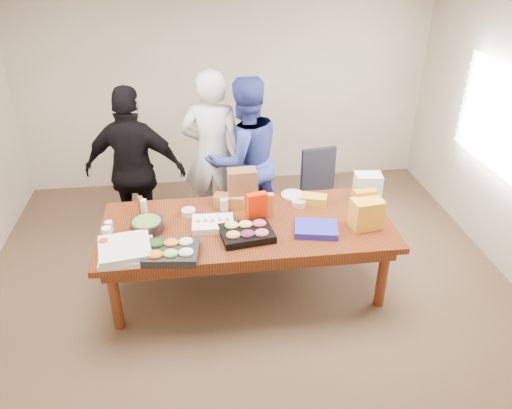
{
  "coord_description": "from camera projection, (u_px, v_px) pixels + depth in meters",
  "views": [
    {
      "loc": [
        -0.43,
        -4.05,
        3.28
      ],
      "look_at": [
        0.1,
        0.1,
        0.9
      ],
      "focal_mm": 34.81,
      "sensor_mm": 36.0,
      "label": 1
    }
  ],
  "objects": [
    {
      "name": "floor",
      "position": [
        248.0,
        286.0,
        5.16
      ],
      "size": [
        5.5,
        5.0,
        0.02
      ],
      "primitive_type": "cube",
      "color": "#47301E",
      "rests_on": "ground"
    },
    {
      "name": "ceiling",
      "position": [
        245.0,
        8.0,
        3.82
      ],
      "size": [
        5.5,
        5.0,
        0.02
      ],
      "primitive_type": "cube",
      "color": "white",
      "rests_on": "wall_back"
    },
    {
      "name": "wall_back",
      "position": [
        226.0,
        89.0,
        6.65
      ],
      "size": [
        5.5,
        0.04,
        2.7
      ],
      "primitive_type": "cube",
      "color": "beige",
      "rests_on": "floor"
    },
    {
      "name": "wall_front",
      "position": [
        305.0,
        393.0,
        2.34
      ],
      "size": [
        5.5,
        0.04,
        2.7
      ],
      "primitive_type": "cube",
      "color": "beige",
      "rests_on": "floor"
    },
    {
      "name": "window_panel",
      "position": [
        495.0,
        117.0,
        5.24
      ],
      "size": [
        0.03,
        1.4,
        1.1
      ],
      "primitive_type": "cube",
      "color": "white",
      "rests_on": "wall_right"
    },
    {
      "name": "window_blinds",
      "position": [
        492.0,
        117.0,
        5.23
      ],
      "size": [
        0.04,
        1.36,
        1.0
      ],
      "primitive_type": "cube",
      "color": "beige",
      "rests_on": "wall_right"
    },
    {
      "name": "conference_table",
      "position": [
        247.0,
        256.0,
        4.97
      ],
      "size": [
        2.8,
        1.2,
        0.75
      ],
      "primitive_type": "cube",
      "color": "#4C1C0F",
      "rests_on": "floor"
    },
    {
      "name": "office_chair",
      "position": [
        321.0,
        197.0,
        5.8
      ],
      "size": [
        0.56,
        0.56,
        0.98
      ],
      "primitive_type": "cube",
      "rotation": [
        0.0,
        0.0,
        0.14
      ],
      "color": "black",
      "rests_on": "floor"
    },
    {
      "name": "person_center",
      "position": [
        213.0,
        154.0,
        5.67
      ],
      "size": [
        0.77,
        0.56,
        1.96
      ],
      "primitive_type": "imported",
      "rotation": [
        0.0,
        0.0,
        3.0
      ],
      "color": "silver",
      "rests_on": "floor"
    },
    {
      "name": "person_right",
      "position": [
        245.0,
        160.0,
        5.61
      ],
      "size": [
        1.11,
        0.99,
        1.9
      ],
      "primitive_type": "imported",
      "rotation": [
        0.0,
        0.0,
        3.48
      ],
      "color": "#2D3A8F",
      "rests_on": "floor"
    },
    {
      "name": "person_left",
      "position": [
        135.0,
        171.0,
        5.39
      ],
      "size": [
        1.17,
        0.66,
        1.88
      ],
      "primitive_type": "imported",
      "rotation": [
        0.0,
        0.0,
        2.95
      ],
      "color": "black",
      "rests_on": "floor"
    },
    {
      "name": "veggie_tray",
      "position": [
        171.0,
        252.0,
        4.31
      ],
      "size": [
        0.51,
        0.42,
        0.07
      ],
      "primitive_type": "cube",
      "rotation": [
        0.0,
        0.0,
        -0.12
      ],
      "color": "black",
      "rests_on": "conference_table"
    },
    {
      "name": "fruit_tray",
      "position": [
        247.0,
        233.0,
        4.58
      ],
      "size": [
        0.52,
        0.43,
        0.07
      ],
      "primitive_type": "cube",
      "rotation": [
        0.0,
        0.0,
        0.15
      ],
      "color": "black",
      "rests_on": "conference_table"
    },
    {
      "name": "sheet_cake",
      "position": [
        213.0,
        224.0,
        4.72
      ],
      "size": [
        0.4,
        0.31,
        0.07
      ],
      "primitive_type": "cube",
      "rotation": [
        0.0,
        0.0,
        -0.03
      ],
      "color": "white",
      "rests_on": "conference_table"
    },
    {
      "name": "salad_bowl",
      "position": [
        147.0,
        225.0,
        4.67
      ],
      "size": [
        0.38,
        0.38,
        0.1
      ],
      "primitive_type": "cylinder",
      "rotation": [
        0.0,
        0.0,
        -0.23
      ],
      "color": "black",
      "rests_on": "conference_table"
    },
    {
      "name": "chip_bag_blue",
      "position": [
        316.0,
        229.0,
        4.66
      ],
      "size": [
        0.45,
        0.37,
        0.06
      ],
      "primitive_type": "cube",
      "rotation": [
        0.0,
        0.0,
        -0.21
      ],
      "color": "#2726BD",
      "rests_on": "conference_table"
    },
    {
      "name": "chip_bag_red",
      "position": [
        257.0,
        207.0,
        4.79
      ],
      "size": [
        0.21,
        0.13,
        0.29
      ],
      "primitive_type": "cube",
      "rotation": [
        0.0,
        0.0,
        0.24
      ],
      "color": "red",
      "rests_on": "conference_table"
    },
    {
      "name": "chip_bag_yellow",
      "position": [
        364.0,
        205.0,
        4.78
      ],
      "size": [
        0.22,
        0.1,
        0.33
      ],
      "primitive_type": "cube",
      "rotation": [
        0.0,
        0.0,
        0.05
      ],
      "color": "orange",
      "rests_on": "conference_table"
    },
    {
      "name": "chip_bag_orange",
      "position": [
        265.0,
        205.0,
        4.86
      ],
      "size": [
        0.17,
        0.09,
        0.25
      ],
      "primitive_type": "cube",
      "rotation": [
        0.0,
        0.0,
        -0.1
      ],
      "color": "orange",
      "rests_on": "conference_table"
    },
    {
      "name": "mayo_jar",
      "position": [
        224.0,
        204.0,
        5.0
      ],
      "size": [
        0.1,
        0.1,
        0.12
      ],
      "primitive_type": "cylinder",
      "rotation": [
        0.0,
        0.0,
        0.3
      ],
      "color": "silver",
      "rests_on": "conference_table"
    },
    {
      "name": "mustard_bottle",
      "position": [
        258.0,
        200.0,
        5.05
      ],
      "size": [
        0.06,
        0.06,
        0.16
      ],
      "primitive_type": "cylinder",
      "rotation": [
        0.0,
        0.0,
        0.1
      ],
      "color": "#FEFF12",
      "rests_on": "conference_table"
    },
    {
      "name": "dressing_bottle",
      "position": [
        141.0,
        205.0,
        4.94
      ],
      "size": [
        0.07,
        0.07,
        0.18
      ],
      "primitive_type": "cylinder",
      "rotation": [
        0.0,
        0.0,
        0.32
      ],
      "color": "brown",
      "rests_on": "conference_table"
    },
    {
      "name": "ranch_bottle",
      "position": [
        144.0,
        208.0,
        4.86
      ],
      "size": [
        0.08,
        0.08,
        0.19
      ],
      "primitive_type": "cylinder",
      "rotation": [
        0.0,
        0.0,
        -0.28
      ],
      "color": "silver",
      "rests_on": "conference_table"
    },
    {
      "name": "banana_bunch",
      "position": [
        314.0,
        199.0,
        5.13
      ],
      "size": [
        0.3,
        0.23,
        0.09
      ],
      "primitive_type": "cube",
      "rotation": [
        0.0,
        0.0,
        -0.34
      ],
      "color": "gold",
      "rests_on": "conference_table"
    },
    {
      "name": "bread_loaf",
      "position": [
        230.0,
        201.0,
        5.07
      ],
      "size": [
        0.34,
        0.22,
        0.13
      ],
      "primitive_type": "cube",
      "rotation": [
        0.0,
        0.0,
        -0.31
      ],
      "color": "#9B6729",
      "rests_on": "conference_table"
    },
    {
      "name": "kraft_bag",
      "position": [
        242.0,
        187.0,
        5.06
      ],
      "size": [
        0.3,
        0.18,
        0.38
      ],
      "primitive_type": "cube",
      "rotation": [
        0.0,
        0.0,
        0.04
      ],
      "color": "brown",
      "rests_on": "conference_table"
    },
    {
      "name": "red_cup",
      "position": [
        104.0,
        245.0,
        4.38
      ],
      "size": [
        0.1,
        0.1,
        0.11
      ],
      "primitive_type": "cylinder",
      "rotation": [
        0.0,
        0.0,
        -0.21
      ],
      "color": "red",
      "rests_on": "conference_table"
    },
    {
      "name": "clear_cup_a",
      "position": [
        107.0,
        233.0,
        4.54
      ],
      "size": [
        0.1,
        0.1,
        0.12
      ],
      "primitive_type": "cylinder",
      "rotation": [
        0.0,
        0.0,
        -0.19
      ],
      "color": "white",
      "rests_on": "conference_table"
    },
    {
      "name": "clear_cup_b",
      "position": [
        109.0,
        226.0,
        4.67
      ],
      "size": [
        0.08,
        0.08,
        0.1
      ],
      "primitive_type": "cylinder",
      "rotation": [
        0.0,
        0.0,
        0.19
      ],
      "color": "white",
      "rests_on": "conference_table"
    },
    {
      "name": "pizza_box_lower",
      "position": [
        126.0,
        253.0,
        4.33
      ],
      "size": [
        0.44,
        0.44,
        0.05
      ],
      "primitive_type": "cube",
      "rotation": [
        0.0,
        0.0,
        0.01
      ],
      "color": "silver",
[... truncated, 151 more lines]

